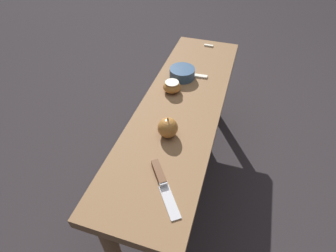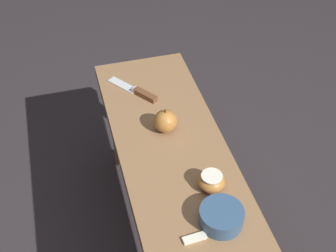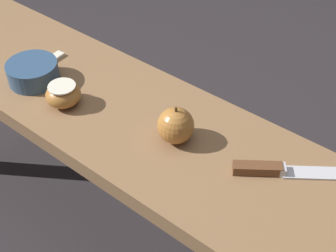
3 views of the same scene
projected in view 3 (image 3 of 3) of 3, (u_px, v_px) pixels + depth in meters
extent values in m
plane|color=#2D282B|center=(121.00, 230.00, 1.38)|extent=(8.00, 8.00, 0.00)
cube|color=olive|center=(107.00, 108.00, 1.06)|extent=(1.21, 0.34, 0.04)
cylinder|color=olive|center=(18.00, 82.00, 1.54)|extent=(0.06, 0.06, 0.45)
cube|color=silver|center=(313.00, 173.00, 0.89)|extent=(0.12, 0.10, 0.00)
cube|color=silver|center=(282.00, 170.00, 0.88)|extent=(0.02, 0.03, 0.02)
cube|color=brown|center=(257.00, 169.00, 0.89)|extent=(0.09, 0.07, 0.02)
sphere|color=#B27233|center=(175.00, 126.00, 0.93)|extent=(0.08, 0.08, 0.08)
cylinder|color=#4C3319|center=(175.00, 111.00, 0.91)|extent=(0.01, 0.01, 0.01)
ellipsoid|color=#B27233|center=(63.00, 95.00, 1.03)|extent=(0.08, 0.08, 0.05)
cylinder|color=white|center=(62.00, 86.00, 1.01)|extent=(0.06, 0.06, 0.00)
cube|color=white|center=(53.00, 59.00, 1.17)|extent=(0.03, 0.06, 0.01)
cylinder|color=#335175|center=(33.00, 72.00, 1.09)|extent=(0.12, 0.12, 0.05)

